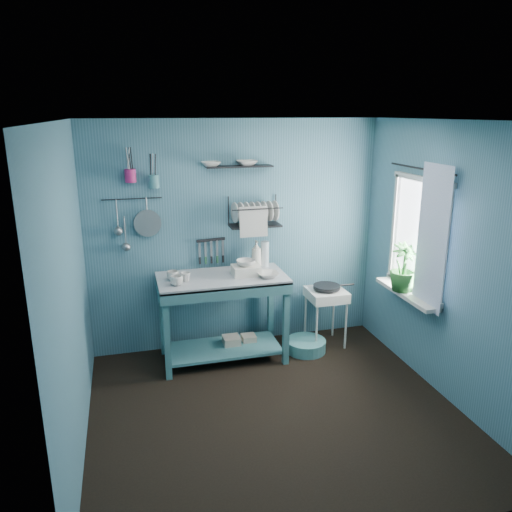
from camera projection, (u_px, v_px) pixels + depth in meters
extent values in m
plane|color=black|center=(275.00, 412.00, 4.42)|extent=(3.20, 3.20, 0.00)
plane|color=silver|center=(279.00, 120.00, 3.73)|extent=(3.20, 3.20, 0.00)
plane|color=#3B6679|center=(236.00, 236.00, 5.47)|extent=(3.20, 0.00, 3.20)
plane|color=#3B6679|center=(360.00, 365.00, 2.69)|extent=(3.20, 0.00, 3.20)
plane|color=#3B6679|center=(70.00, 296.00, 3.68)|extent=(0.00, 3.00, 3.00)
plane|color=#3B6679|center=(447.00, 264.00, 4.47)|extent=(0.00, 3.00, 3.00)
cube|color=#376E75|center=(223.00, 318.00, 5.26)|extent=(1.37, 0.78, 0.93)
imported|color=beige|center=(177.00, 281.00, 4.85)|extent=(0.12, 0.12, 0.10)
imported|color=beige|center=(186.00, 277.00, 4.96)|extent=(0.14, 0.14, 0.09)
imported|color=beige|center=(173.00, 276.00, 4.99)|extent=(0.17, 0.17, 0.10)
cube|color=silver|center=(246.00, 270.00, 5.16)|extent=(0.28, 0.22, 0.10)
imported|color=beige|center=(246.00, 263.00, 5.13)|extent=(0.20, 0.19, 0.06)
imported|color=silver|center=(256.00, 254.00, 5.38)|extent=(0.11, 0.12, 0.30)
cylinder|color=silver|center=(265.00, 254.00, 5.42)|extent=(0.09, 0.09, 0.28)
imported|color=beige|center=(268.00, 275.00, 5.09)|extent=(0.22, 0.22, 0.05)
cube|color=silver|center=(325.00, 317.00, 5.64)|extent=(0.43, 0.43, 0.65)
cylinder|color=black|center=(327.00, 287.00, 5.54)|extent=(0.30, 0.30, 0.03)
cube|color=black|center=(211.00, 240.00, 5.37)|extent=(0.32, 0.06, 0.03)
cube|color=black|center=(255.00, 212.00, 5.31)|extent=(0.57, 0.30, 0.32)
cube|color=black|center=(239.00, 166.00, 5.17)|extent=(0.70, 0.19, 0.01)
imported|color=beige|center=(211.00, 159.00, 5.07)|extent=(0.22, 0.22, 0.05)
imported|color=beige|center=(247.00, 164.00, 5.18)|extent=(0.23, 0.23, 0.05)
cylinder|color=#B42166|center=(130.00, 176.00, 4.93)|extent=(0.11, 0.11, 0.13)
cylinder|color=teal|center=(154.00, 181.00, 5.00)|extent=(0.11, 0.11, 0.13)
cylinder|color=gray|center=(148.00, 223.00, 5.13)|extent=(0.28, 0.03, 0.28)
cylinder|color=gray|center=(117.00, 214.00, 5.04)|extent=(0.01, 0.01, 0.30)
cylinder|color=gray|center=(125.00, 230.00, 5.10)|extent=(0.01, 0.01, 0.30)
cylinder|color=black|center=(132.00, 199.00, 5.04)|extent=(0.60, 0.01, 0.01)
plane|color=white|center=(419.00, 236.00, 4.85)|extent=(0.00, 1.10, 1.10)
cube|color=silver|center=(406.00, 294.00, 4.99)|extent=(0.16, 0.95, 0.04)
plane|color=white|center=(432.00, 239.00, 4.54)|extent=(0.00, 1.35, 1.35)
cylinder|color=black|center=(421.00, 169.00, 4.65)|extent=(0.02, 1.05, 0.02)
imported|color=#2A692B|center=(403.00, 267.00, 4.96)|extent=(0.30, 0.30, 0.49)
cube|color=tan|center=(232.00, 346.00, 5.43)|extent=(0.18, 0.18, 0.22)
cube|color=tan|center=(249.00, 343.00, 5.51)|extent=(0.15, 0.15, 0.20)
cylinder|color=teal|center=(306.00, 345.00, 5.54)|extent=(0.44, 0.44, 0.13)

